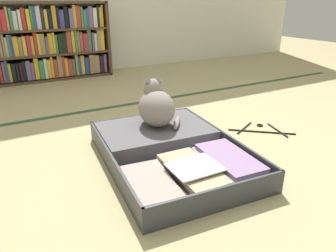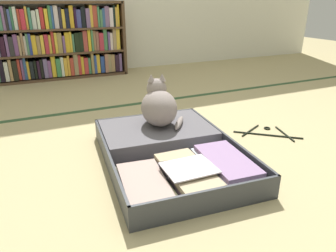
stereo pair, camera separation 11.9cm
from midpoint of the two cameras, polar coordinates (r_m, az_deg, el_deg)
ground_plane at (r=1.58m, az=7.78°, el=-7.06°), size 10.00×10.00×0.00m
tatami_border at (r=2.46m, az=-5.35°, el=3.94°), size 4.80×0.05×0.00m
bookshelf at (r=3.44m, az=-18.29°, el=14.42°), size 1.33×0.28×0.75m
open_suitcase at (r=1.61m, az=2.17°, el=-4.28°), size 0.70×0.94×0.11m
black_cat at (r=1.73m, az=0.28°, el=3.64°), size 0.28×0.30×0.28m
clothes_hanger at (r=2.03m, az=19.32°, el=-1.17°), size 0.32×0.29×0.01m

